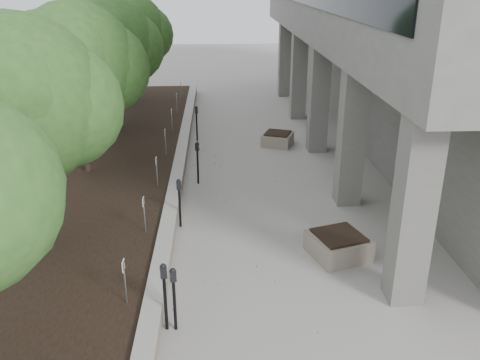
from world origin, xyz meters
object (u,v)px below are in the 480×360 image
object	(u,v)px
parking_meter_1	(174,299)
parking_meter_3	(180,203)
parking_meter_4	(198,163)
crabapple_tree_4	(109,64)
planter_back	(278,139)
crabapple_tree_2	(24,136)
crabapple_tree_5	(128,48)
planter_front	(338,245)
parking_meter_2	(165,297)
parking_meter_5	(197,124)
crabapple_tree_3	(79,90)

from	to	relation	value
parking_meter_1	parking_meter_3	world-z (taller)	parking_meter_3
parking_meter_3	parking_meter_4	distance (m)	3.16
crabapple_tree_4	planter_back	distance (m)	7.44
crabapple_tree_2	parking_meter_3	bearing A→B (deg)	25.78
crabapple_tree_5	parking_meter_4	bearing A→B (deg)	-70.50
crabapple_tree_4	parking_meter_1	distance (m)	13.52
parking_meter_4	planter_front	xyz separation A→B (m)	(3.57, -4.89, -0.43)
crabapple_tree_2	crabapple_tree_4	bearing A→B (deg)	90.00
crabapple_tree_5	parking_meter_3	distance (m)	14.03
parking_meter_1	planter_front	bearing A→B (deg)	18.52
planter_front	planter_back	size ratio (longest dim) A/B	1.12
planter_front	crabapple_tree_2	bearing A→B (deg)	178.51
planter_back	parking_meter_4	bearing A→B (deg)	-127.69
parking_meter_2	planter_front	distance (m)	4.79
crabapple_tree_2	parking_meter_5	world-z (taller)	crabapple_tree_2
parking_meter_1	parking_meter_3	distance (m)	4.42
crabapple_tree_4	planter_back	bearing A→B (deg)	-10.66
crabapple_tree_2	planter_back	distance (m)	11.40
parking_meter_1	parking_meter_2	xyz separation A→B (m)	(-0.18, 0.02, 0.05)
crabapple_tree_3	parking_meter_3	world-z (taller)	crabapple_tree_3
planter_front	crabapple_tree_4	bearing A→B (deg)	125.33
parking_meter_5	crabapple_tree_5	bearing A→B (deg)	125.91
crabapple_tree_5	parking_meter_5	bearing A→B (deg)	-58.02
parking_meter_1	planter_back	world-z (taller)	parking_meter_1
parking_meter_3	planter_front	xyz separation A→B (m)	(3.97, -1.76, -0.41)
parking_meter_2	planter_front	world-z (taller)	parking_meter_2
parking_meter_4	parking_meter_5	bearing A→B (deg)	111.80
parking_meter_1	planter_back	distance (m)	12.06
crabapple_tree_5	parking_meter_4	xyz separation A→B (m)	(3.65, -10.30, -2.39)
planter_front	planter_back	bearing A→B (deg)	92.99
parking_meter_2	parking_meter_5	xyz separation A→B (m)	(0.21, 12.28, 0.01)
parking_meter_1	planter_back	size ratio (longest dim) A/B	1.22
parking_meter_3	planter_back	world-z (taller)	parking_meter_3
parking_meter_1	parking_meter_5	world-z (taller)	parking_meter_5
parking_meter_3	parking_meter_1	bearing A→B (deg)	-100.78
parking_meter_2	crabapple_tree_2	bearing A→B (deg)	128.53
crabapple_tree_3	parking_meter_3	distance (m)	5.31
crabapple_tree_4	crabapple_tree_5	world-z (taller)	same
parking_meter_2	crabapple_tree_5	bearing A→B (deg)	89.93
parking_meter_5	parking_meter_1	bearing A→B (deg)	-86.25
parking_meter_3	parking_meter_4	world-z (taller)	parking_meter_4
parking_meter_4	crabapple_tree_2	bearing A→B (deg)	-108.17
crabapple_tree_3	parking_meter_5	world-z (taller)	crabapple_tree_3
crabapple_tree_4	crabapple_tree_3	bearing A→B (deg)	-90.00
crabapple_tree_2	parking_meter_4	world-z (taller)	crabapple_tree_2
crabapple_tree_2	planter_front	size ratio (longest dim) A/B	4.28
parking_meter_2	parking_meter_5	bearing A→B (deg)	78.60
parking_meter_4	planter_front	world-z (taller)	parking_meter_4
crabapple_tree_2	crabapple_tree_5	distance (m)	15.00
parking_meter_2	planter_back	distance (m)	12.09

